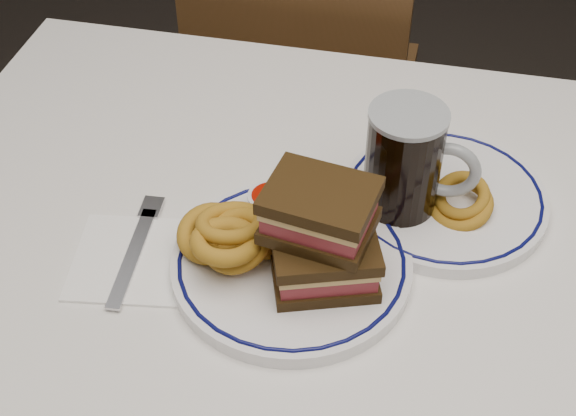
% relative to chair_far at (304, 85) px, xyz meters
% --- Properties ---
extents(dining_table, '(1.27, 0.87, 0.75)m').
position_rel_chair_far_xyz_m(dining_table, '(0.22, -0.67, 0.14)').
color(dining_table, silver).
rests_on(dining_table, floor).
extents(chair_far, '(0.43, 0.43, 0.93)m').
position_rel_chair_far_xyz_m(chair_far, '(0.00, 0.00, 0.00)').
color(chair_far, '#432E15').
rests_on(chair_far, floor).
extents(main_plate, '(0.29, 0.29, 0.02)m').
position_rel_chair_far_xyz_m(main_plate, '(0.13, -0.73, 0.26)').
color(main_plate, white).
rests_on(main_plate, dining_table).
extents(reuben_sandwich, '(0.15, 0.13, 0.12)m').
position_rel_chair_far_xyz_m(reuben_sandwich, '(0.17, -0.75, 0.33)').
color(reuben_sandwich, black).
rests_on(reuben_sandwich, main_plate).
extents(onion_rings_main, '(0.14, 0.14, 0.09)m').
position_rel_chair_far_xyz_m(onion_rings_main, '(0.06, -0.74, 0.30)').
color(onion_rings_main, brown).
rests_on(onion_rings_main, main_plate).
extents(ketchup_ramekin, '(0.06, 0.06, 0.03)m').
position_rel_chair_far_xyz_m(ketchup_ramekin, '(0.09, -0.66, 0.28)').
color(ketchup_ramekin, white).
rests_on(ketchup_ramekin, main_plate).
extents(beer_mug, '(0.14, 0.10, 0.16)m').
position_rel_chair_far_xyz_m(beer_mug, '(0.25, -0.60, 0.33)').
color(beer_mug, black).
rests_on(beer_mug, dining_table).
extents(far_plate, '(0.27, 0.27, 0.02)m').
position_rel_chair_far_xyz_m(far_plate, '(0.30, -0.57, 0.26)').
color(far_plate, white).
rests_on(far_plate, dining_table).
extents(onion_rings_far, '(0.09, 0.09, 0.06)m').
position_rel_chair_far_xyz_m(onion_rings_far, '(0.32, -0.60, 0.28)').
color(onion_rings_far, brown).
rests_on(onion_rings_far, far_plate).
extents(napkin_fork, '(0.16, 0.19, 0.01)m').
position_rel_chair_far_xyz_m(napkin_fork, '(-0.06, -0.76, 0.25)').
color(napkin_fork, white).
rests_on(napkin_fork, dining_table).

